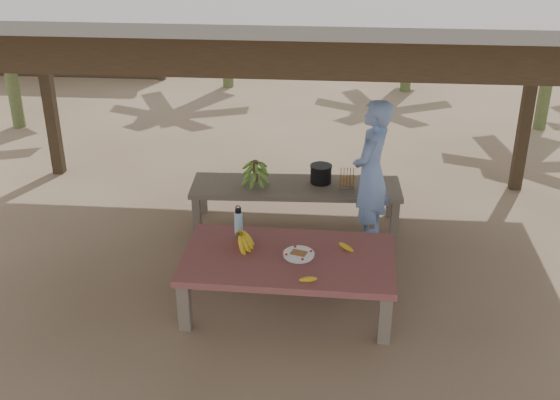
# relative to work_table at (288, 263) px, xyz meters

# --- Properties ---
(ground) EXTENTS (80.00, 80.00, 0.00)m
(ground) POSITION_rel_work_table_xyz_m (-0.28, 0.39, -0.43)
(ground) COLOR brown
(ground) RESTS_ON ground
(work_table) EXTENTS (1.82, 1.04, 0.50)m
(work_table) POSITION_rel_work_table_xyz_m (0.00, 0.00, 0.00)
(work_table) COLOR brown
(work_table) RESTS_ON ground
(bench) EXTENTS (2.22, 0.69, 0.45)m
(bench) POSITION_rel_work_table_xyz_m (-0.04, 1.56, -0.04)
(bench) COLOR brown
(bench) RESTS_ON ground
(ripe_banana_bunch) EXTENTS (0.31, 0.28, 0.16)m
(ripe_banana_bunch) POSITION_rel_work_table_xyz_m (-0.45, 0.10, 0.15)
(ripe_banana_bunch) COLOR yellow
(ripe_banana_bunch) RESTS_ON work_table
(plate) EXTENTS (0.27, 0.27, 0.04)m
(plate) POSITION_rel_work_table_xyz_m (0.09, 0.01, 0.08)
(plate) COLOR white
(plate) RESTS_ON work_table
(loose_banana_front) EXTENTS (0.16, 0.11, 0.04)m
(loose_banana_front) POSITION_rel_work_table_xyz_m (0.18, -0.39, 0.09)
(loose_banana_front) COLOR yellow
(loose_banana_front) RESTS_ON work_table
(loose_banana_side) EXTENTS (0.15, 0.14, 0.04)m
(loose_banana_side) POSITION_rel_work_table_xyz_m (0.49, 0.16, 0.09)
(loose_banana_side) COLOR yellow
(loose_banana_side) RESTS_ON work_table
(water_flask) EXTENTS (0.07, 0.07, 0.28)m
(water_flask) POSITION_rel_work_table_xyz_m (-0.48, 0.37, 0.18)
(water_flask) COLOR #459DD8
(water_flask) RESTS_ON work_table
(green_banana_stalk) EXTENTS (0.26, 0.26, 0.29)m
(green_banana_stalk) POSITION_rel_work_table_xyz_m (-0.46, 1.54, 0.16)
(green_banana_stalk) COLOR #598C2D
(green_banana_stalk) RESTS_ON bench
(cooking_pot) EXTENTS (0.22, 0.22, 0.19)m
(cooking_pot) POSITION_rel_work_table_xyz_m (0.22, 1.66, 0.11)
(cooking_pot) COLOR black
(cooking_pot) RESTS_ON bench
(skewer_rack) EXTENTS (0.18, 0.09, 0.24)m
(skewer_rack) POSITION_rel_work_table_xyz_m (0.49, 1.53, 0.14)
(skewer_rack) COLOR #A57F47
(skewer_rack) RESTS_ON bench
(woman) EXTENTS (0.54, 0.65, 1.51)m
(woman) POSITION_rel_work_table_xyz_m (0.72, 1.24, 0.32)
(woman) COLOR #7698DF
(woman) RESTS_ON ground
(hut) EXTENTS (4.40, 3.43, 2.85)m
(hut) POSITION_rel_work_table_xyz_m (-4.78, 8.39, 0.67)
(hut) COLOR black
(hut) RESTS_ON ground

